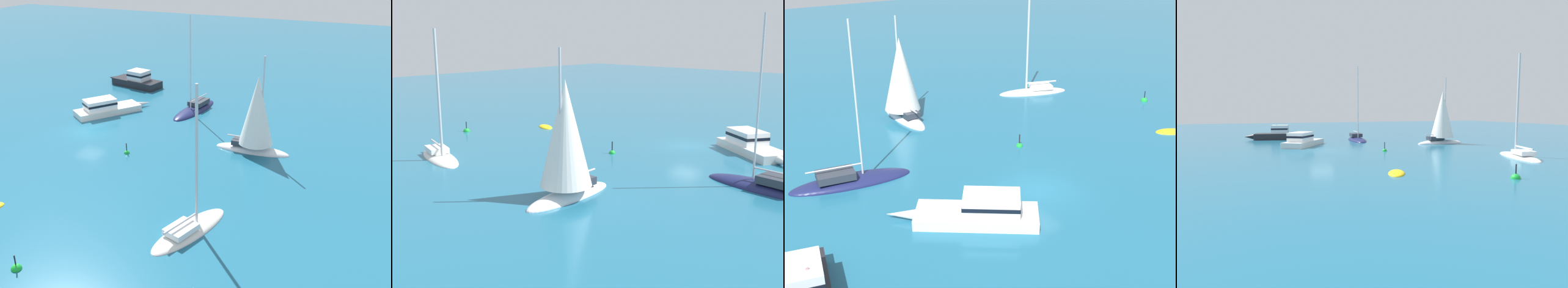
# 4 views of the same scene
# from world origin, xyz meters

# --- Properties ---
(ground_plane) EXTENTS (160.00, 160.00, 0.00)m
(ground_plane) POSITION_xyz_m (0.00, 0.00, 0.00)
(ground_plane) COLOR #1E607F
(sloop) EXTENTS (8.12, 3.14, 10.99)m
(sloop) POSITION_xyz_m (-9.85, 7.18, 0.12)
(sloop) COLOR #191E4C
(sloop) RESTS_ON ground
(tender) EXTENTS (2.68, 2.08, 0.45)m
(tender) POSITION_xyz_m (14.97, 2.24, 0.00)
(tender) COLOR yellow
(tender) RESTS_ON ground
(yacht) EXTENTS (7.05, 3.88, 10.01)m
(yacht) POSITION_xyz_m (11.75, 16.26, 0.22)
(yacht) COLOR silver
(yacht) RESTS_ON ground
(motor_cruiser) EXTENTS (8.08, 6.15, 1.74)m
(motor_cruiser) POSITION_xyz_m (-5.09, -1.27, 0.69)
(motor_cruiser) COLOR silver
(motor_cruiser) RESTS_ON ground
(sloop_1) EXTENTS (3.11, 6.74, 9.10)m
(sloop_1) POSITION_xyz_m (-1.97, 16.45, 3.13)
(sloop_1) COLOR white
(sloop_1) RESTS_ON ground
(channel_buoy) EXTENTS (0.63, 0.63, 1.26)m
(channel_buoy) POSITION_xyz_m (19.08, 8.81, 0.01)
(channel_buoy) COLOR green
(channel_buoy) RESTS_ON ground
(mooring_buoy) EXTENTS (0.51, 0.51, 1.21)m
(mooring_buoy) POSITION_xyz_m (2.99, 6.26, 0.02)
(mooring_buoy) COLOR green
(mooring_buoy) RESTS_ON ground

